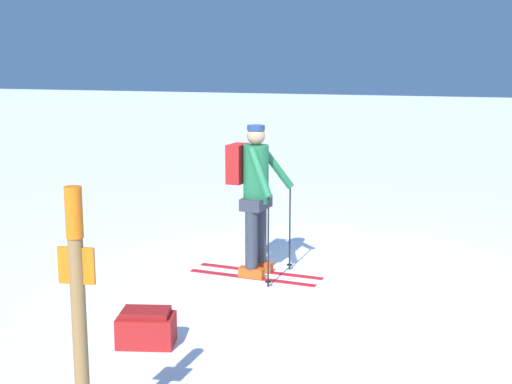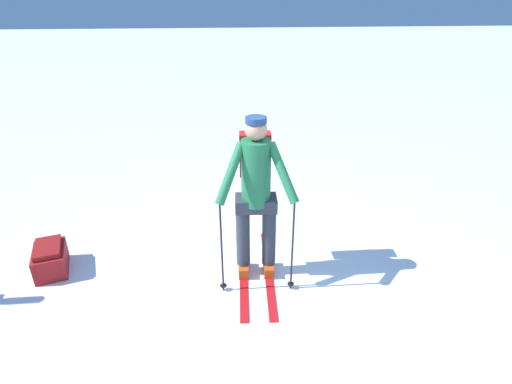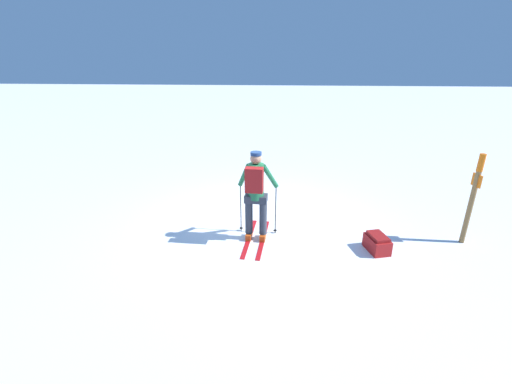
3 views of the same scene
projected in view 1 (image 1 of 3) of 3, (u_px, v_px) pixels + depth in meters
name	position (u px, v px, depth m)	size (l,w,h in m)	color
ground_plane	(318.00, 280.00, 8.41)	(80.00, 80.00, 0.00)	white
skier	(254.00, 190.00, 8.43)	(1.62, 0.85, 1.82)	red
dropped_backpack	(146.00, 328.00, 6.51)	(0.58, 0.46, 0.34)	maroon
trail_marker	(78.00, 302.00, 4.54)	(0.24, 0.11, 1.82)	olive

